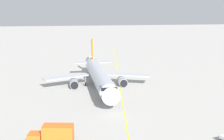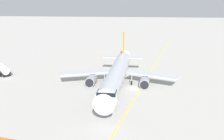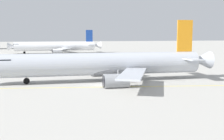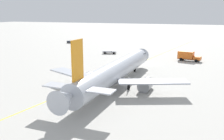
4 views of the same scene
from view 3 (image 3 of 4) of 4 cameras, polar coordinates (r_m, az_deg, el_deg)
ground_plane at (r=48.36m, az=-1.45°, el=-3.16°), size 600.00×600.00×0.00m
airliner_main at (r=52.27m, az=-1.12°, el=1.04°), size 31.12×43.32×11.75m
airliner_secondary at (r=132.24m, az=-11.36°, el=4.72°), size 34.14×42.70×10.98m
fuel_tanker_truck at (r=87.26m, az=-0.95°, el=2.60°), size 7.59×8.56×2.87m
taxiway_centreline at (r=46.83m, az=-1.18°, el=-3.51°), size 29.91×191.08×0.01m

